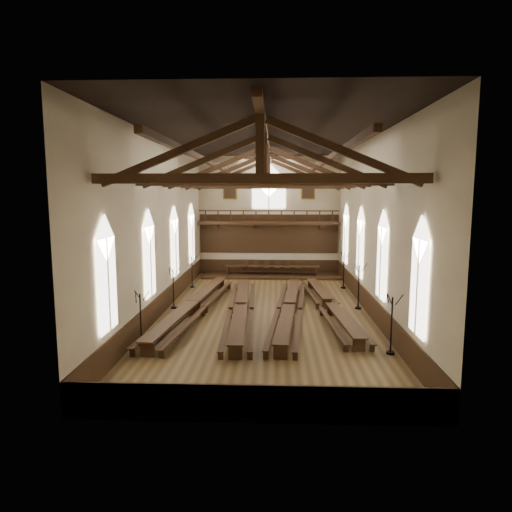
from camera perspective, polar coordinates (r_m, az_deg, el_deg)
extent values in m
plane|color=brown|center=(26.85, 1.19, -7.02)|extent=(26.00, 26.00, 0.00)
plane|color=beige|center=(38.99, 1.62, 5.08)|extent=(12.00, 0.00, 12.00)
plane|color=beige|center=(13.09, 0.06, -0.47)|extent=(12.00, 0.00, 12.00)
plane|color=beige|center=(26.82, -11.73, 3.65)|extent=(0.00, 26.00, 26.00)
plane|color=beige|center=(26.58, 14.29, 3.53)|extent=(0.00, 26.00, 26.00)
plane|color=black|center=(26.13, 1.26, 14.68)|extent=(26.00, 26.00, 0.00)
cube|color=#362010|center=(39.41, 1.59, -1.33)|extent=(11.90, 0.08, 1.20)
cube|color=#362010|center=(14.44, 0.06, -18.00)|extent=(11.90, 0.08, 1.20)
cube|color=#362010|center=(27.47, -11.39, -5.54)|extent=(0.08, 25.90, 1.20)
cube|color=#362010|center=(27.24, 13.89, -5.73)|extent=(0.08, 25.90, 1.20)
cube|color=white|center=(18.45, -18.08, -3.46)|extent=(0.05, 1.80, 3.60)
cube|color=white|center=(18.20, -18.32, 2.11)|extent=(0.05, 1.80, 1.80)
cylinder|color=beige|center=(18.44, -17.96, -3.46)|extent=(0.08, 0.08, 3.60)
cube|color=white|center=(24.08, -13.12, -0.69)|extent=(0.05, 1.80, 3.60)
cube|color=white|center=(23.88, -13.25, 3.58)|extent=(0.05, 1.80, 1.80)
cylinder|color=beige|center=(24.07, -13.03, -0.69)|extent=(0.08, 0.08, 3.60)
cube|color=white|center=(29.85, -10.06, 1.02)|extent=(0.05, 1.80, 3.60)
cube|color=white|center=(29.69, -10.15, 4.47)|extent=(0.05, 1.80, 1.80)
cylinder|color=beige|center=(29.84, -9.99, 1.02)|extent=(0.08, 0.08, 3.60)
cube|color=white|center=(35.70, -8.00, 2.17)|extent=(0.05, 1.80, 3.60)
cube|color=white|center=(35.57, -8.06, 5.06)|extent=(0.05, 1.80, 1.80)
cylinder|color=beige|center=(35.69, -7.94, 2.17)|extent=(0.08, 0.08, 3.60)
cube|color=white|center=(18.11, 19.64, -3.73)|extent=(0.05, 1.80, 3.60)
cube|color=white|center=(17.85, 19.90, 1.94)|extent=(0.05, 1.80, 1.80)
cylinder|color=beige|center=(18.10, 19.52, -3.73)|extent=(0.08, 0.08, 3.60)
cube|color=white|center=(23.82, 15.40, -0.86)|extent=(0.05, 1.80, 3.60)
cube|color=white|center=(23.62, 15.56, 3.46)|extent=(0.05, 1.80, 1.80)
cylinder|color=beige|center=(23.81, 15.30, -0.86)|extent=(0.08, 0.08, 3.60)
cube|color=white|center=(29.64, 12.81, 0.89)|extent=(0.05, 1.80, 3.60)
cube|color=white|center=(29.48, 12.92, 4.37)|extent=(0.05, 1.80, 1.80)
cylinder|color=beige|center=(29.64, 12.74, 0.90)|extent=(0.08, 0.08, 3.60)
cube|color=white|center=(35.52, 11.08, 2.07)|extent=(0.05, 1.80, 3.60)
cube|color=white|center=(35.39, 11.16, 4.97)|extent=(0.05, 1.80, 1.80)
cylinder|color=beige|center=(35.52, 11.02, 2.07)|extent=(0.08, 0.08, 3.60)
cube|color=white|center=(38.84, 1.62, 7.72)|extent=(2.80, 0.05, 2.40)
cube|color=white|center=(38.86, 1.63, 9.49)|extent=(2.80, 0.05, 2.80)
cylinder|color=beige|center=(38.80, 1.62, 7.72)|extent=(0.10, 0.10, 2.40)
cube|color=#3C2713|center=(38.38, 1.60, 4.13)|extent=(11.80, 1.20, 0.20)
cube|color=#362010|center=(39.04, 1.61, 2.80)|extent=(11.80, 0.10, 3.30)
cube|color=#3C2713|center=(37.78, 1.59, 5.67)|extent=(11.60, 0.12, 0.10)
cube|color=#3C2713|center=(37.83, 1.59, 4.31)|extent=(11.60, 0.12, 0.10)
cube|color=#3C2713|center=(39.11, -5.02, 3.81)|extent=(0.35, 0.40, 0.50)
cube|color=#3C2713|center=(38.84, -0.61, 3.81)|extent=(0.35, 0.40, 0.50)
cube|color=#3C2713|center=(38.80, 3.83, 3.79)|extent=(0.35, 0.40, 0.50)
cube|color=#3C2713|center=(38.99, 8.25, 3.75)|extent=(0.35, 0.40, 0.50)
cube|color=brown|center=(39.04, -3.27, 8.15)|extent=(1.15, 0.06, 1.45)
cube|color=black|center=(39.00, -3.28, 8.15)|extent=(0.95, 0.04, 1.25)
cube|color=brown|center=(38.95, 6.53, 8.12)|extent=(1.15, 0.06, 1.45)
cube|color=black|center=(38.91, 6.54, 8.12)|extent=(0.95, 0.04, 1.25)
cube|color=#3C2713|center=(15.96, 0.50, 9.67)|extent=(11.70, 0.35, 0.35)
cube|color=#3C2713|center=(16.05, 0.51, 14.31)|extent=(0.30, 0.30, 2.40)
cube|color=#3C2713|center=(16.36, -9.88, 12.67)|extent=(5.44, 0.26, 2.40)
cube|color=#3C2713|center=(16.17, 11.02, 12.70)|extent=(5.44, 0.26, 2.40)
cube|color=#3C2713|center=(20.95, 0.96, 9.24)|extent=(11.70, 0.35, 0.35)
cube|color=#3C2713|center=(21.02, 0.97, 12.78)|extent=(0.30, 0.30, 2.40)
cube|color=#3C2713|center=(21.26, -6.98, 11.59)|extent=(5.44, 0.26, 2.40)
cube|color=#3C2713|center=(21.12, 8.96, 11.58)|extent=(5.44, 0.26, 2.40)
cube|color=#3C2713|center=(25.95, 1.24, 8.97)|extent=(11.70, 0.35, 0.35)
cube|color=#3C2713|center=(26.01, 1.25, 11.84)|extent=(0.30, 0.30, 2.40)
cube|color=#3C2713|center=(26.20, -5.18, 10.90)|extent=(5.44, 0.26, 2.40)
cube|color=#3C2713|center=(26.09, 7.70, 10.88)|extent=(5.44, 0.26, 2.40)
cube|color=#3C2713|center=(30.95, 1.43, 8.80)|extent=(11.70, 0.35, 0.35)
cube|color=#3C2713|center=(31.00, 1.44, 11.20)|extent=(0.30, 0.30, 2.40)
cube|color=#3C2713|center=(31.16, -3.96, 10.43)|extent=(5.44, 0.26, 2.40)
cube|color=#3C2713|center=(31.06, 6.84, 10.40)|extent=(5.44, 0.26, 2.40)
cube|color=#3C2713|center=(35.95, 1.56, 8.67)|extent=(11.70, 0.35, 0.35)
cube|color=#3C2713|center=(35.99, 1.57, 10.74)|extent=(0.30, 0.30, 2.40)
cube|color=#3C2713|center=(36.13, -3.07, 10.08)|extent=(5.44, 0.26, 2.40)
cube|color=#3C2713|center=(36.05, 6.22, 10.05)|extent=(5.44, 0.26, 2.40)
cube|color=#3C2713|center=(26.29, -6.25, 11.75)|extent=(0.25, 25.70, 0.25)
cube|color=#3C2713|center=(26.16, 8.78, 11.73)|extent=(0.25, 25.70, 0.25)
cube|color=#3C2713|center=(26.10, 1.25, 14.03)|extent=(0.30, 25.70, 0.30)
cube|color=#3C2713|center=(22.96, -9.45, -7.78)|extent=(1.46, 7.39, 0.08)
cube|color=#3C2713|center=(20.00, -11.39, -11.40)|extent=(0.63, 0.15, 0.70)
cube|color=#3C2713|center=(26.20, -7.94, -6.68)|extent=(0.63, 0.15, 0.70)
cube|color=#3C2713|center=(23.10, -9.42, -8.94)|extent=(0.73, 6.49, 0.08)
cube|color=#3C2713|center=(23.25, -10.98, -8.41)|extent=(1.02, 7.35, 0.06)
cube|color=#3C2713|center=(20.22, -13.19, -11.68)|extent=(0.24, 0.10, 0.41)
cube|color=#3C2713|center=(26.47, -9.28, -6.89)|extent=(0.24, 0.10, 0.41)
cube|color=#3C2713|center=(22.86, -7.85, -8.61)|extent=(1.02, 7.35, 0.06)
cube|color=#3C2713|center=(19.80, -9.60, -12.00)|extent=(0.24, 0.10, 0.41)
cube|color=#3C2713|center=(26.12, -6.53, -7.03)|extent=(0.24, 0.10, 0.41)
cube|color=#3C2713|center=(30.04, -6.57, -4.00)|extent=(1.46, 7.39, 0.08)
cube|color=#3C2713|center=(26.94, -7.65, -6.26)|extent=(0.63, 0.15, 0.70)
cube|color=#3C2713|center=(33.32, -5.67, -3.50)|extent=(0.63, 0.15, 0.70)
cube|color=#3C2713|center=(30.14, -6.55, -4.90)|extent=(0.73, 6.49, 0.08)
cube|color=#3C2713|center=(30.27, -7.75, -4.52)|extent=(1.02, 7.35, 0.06)
cube|color=#3C2713|center=(27.11, -8.99, -6.52)|extent=(0.24, 0.10, 0.41)
cube|color=#3C2713|center=(33.56, -6.74, -3.69)|extent=(0.24, 0.10, 0.41)
cube|color=#3C2713|center=(29.94, -5.35, -4.62)|extent=(1.02, 7.35, 0.06)
cube|color=#3C2713|center=(26.77, -6.31, -6.66)|extent=(0.24, 0.10, 0.41)
cube|color=#3C2713|center=(33.25, -4.57, -3.77)|extent=(0.24, 0.10, 0.41)
cube|color=#3C2713|center=(22.30, -2.64, -8.29)|extent=(0.96, 6.89, 0.08)
cube|color=#3C2713|center=(19.48, -3.45, -11.86)|extent=(0.59, 0.10, 0.66)
cube|color=#3C2713|center=(25.36, -2.02, -7.15)|extent=(0.59, 0.10, 0.66)
cube|color=#3C2713|center=(22.43, -2.64, -9.40)|extent=(0.32, 6.08, 0.08)
cube|color=#3C2713|center=(22.41, -4.21, -8.97)|extent=(0.55, 6.88, 0.06)
cube|color=#3C2713|center=(19.53, -5.28, -12.25)|extent=(0.22, 0.08, 0.38)
cube|color=#3C2713|center=(25.48, -3.39, -7.41)|extent=(0.22, 0.08, 0.38)
cube|color=#3C2713|center=(22.36, -1.06, -9.00)|extent=(0.55, 6.88, 0.06)
cube|color=#3C2713|center=(19.45, -1.63, -12.30)|extent=(0.22, 0.08, 0.38)
cube|color=#3C2713|center=(25.43, -0.63, -7.42)|extent=(0.22, 0.08, 0.38)
cube|color=#3C2713|center=(29.46, -1.38, -4.29)|extent=(0.96, 6.89, 0.08)
cube|color=#3C2713|center=(26.54, -1.82, -6.47)|extent=(0.59, 0.10, 0.66)
cube|color=#3C2713|center=(32.55, -1.02, -3.78)|extent=(0.59, 0.10, 0.66)
cube|color=#3C2713|center=(29.55, -1.38, -5.14)|extent=(0.32, 6.08, 0.08)
cube|color=#3C2713|center=(29.54, -2.57, -4.82)|extent=(0.55, 6.88, 0.06)
cube|color=#3C2713|center=(26.55, -3.15, -6.78)|extent=(0.22, 0.08, 0.38)
cube|color=#3C2713|center=(32.64, -2.09, -3.99)|extent=(0.22, 0.08, 0.38)
cube|color=#3C2713|center=(29.51, -0.20, -4.83)|extent=(0.55, 6.88, 0.06)
cube|color=#3C2713|center=(26.51, -0.50, -6.79)|extent=(0.22, 0.08, 0.38)
cube|color=#3C2713|center=(32.62, 0.05, -4.00)|extent=(0.22, 0.08, 0.38)
cube|color=#3C2713|center=(22.34, 4.53, -8.26)|extent=(1.27, 6.96, 0.08)
cube|color=#3C2713|center=(19.49, 4.86, -11.86)|extent=(0.59, 0.13, 0.66)
cube|color=#3C2713|center=(25.44, 4.26, -7.11)|extent=(0.59, 0.13, 0.66)
cube|color=#3C2713|center=(22.47, 4.52, -9.38)|extent=(0.59, 6.12, 0.08)
cube|color=#3C2713|center=(22.45, 2.94, -8.92)|extent=(0.85, 6.93, 0.06)
cube|color=#3C2713|center=(19.52, 3.02, -12.24)|extent=(0.23, 0.09, 0.39)
cube|color=#3C2713|center=(25.56, 2.87, -7.35)|extent=(0.23, 0.09, 0.39)
cube|color=#3C2713|center=(22.40, 6.11, -9.00)|extent=(0.85, 6.93, 0.06)
cube|color=#3C2713|center=(19.47, 6.71, -12.33)|extent=(0.23, 0.09, 0.39)
cube|color=#3C2713|center=(25.50, 5.64, -7.42)|extent=(0.23, 0.09, 0.39)
cube|color=#3C2713|center=(29.51, 4.00, -4.27)|extent=(1.27, 6.96, 0.08)
cube|color=#3C2713|center=(26.56, 4.18, -6.47)|extent=(0.59, 0.13, 0.66)
cube|color=#3C2713|center=(32.64, 3.84, -3.75)|extent=(0.59, 0.13, 0.66)
cube|color=#3C2713|center=(29.61, 3.99, -5.13)|extent=(0.59, 6.12, 0.08)
cube|color=#3C2713|center=(29.61, 2.80, -4.79)|extent=(0.85, 6.93, 0.06)
cube|color=#3C2713|center=(26.59, 2.85, -6.75)|extent=(0.23, 0.09, 0.39)
cube|color=#3C2713|center=(32.76, 2.76, -3.95)|extent=(0.23, 0.09, 0.39)
cube|color=#3C2713|center=(29.55, 5.19, -4.84)|extent=(0.85, 6.93, 0.06)
cube|color=#3C2713|center=(26.53, 5.51, -6.81)|extent=(0.23, 0.09, 0.39)
cube|color=#3C2713|center=(32.69, 4.91, -4.00)|extent=(0.23, 0.09, 0.39)
cube|color=#3C2713|center=(23.42, 10.21, -7.70)|extent=(1.15, 6.58, 0.07)
cube|color=#3C2713|center=(20.73, 11.31, -10.81)|extent=(0.56, 0.12, 0.63)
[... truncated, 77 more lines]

